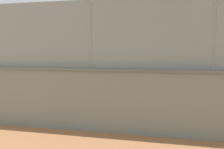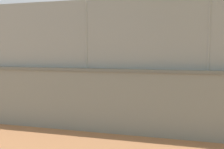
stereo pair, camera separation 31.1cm
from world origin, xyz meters
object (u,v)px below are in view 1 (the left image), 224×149
Objects in this scene: player_foreground_swinging at (216,79)px; sports_ball at (75,93)px; player_near_wall_returning at (135,69)px; player_at_service_line at (74,73)px.

player_foreground_swinging reaches higher than sports_ball.
player_near_wall_returning is 1.07× the size of player_foreground_swinging.
player_near_wall_returning is at bearing -126.62° from player_at_service_line.
player_near_wall_returning reaches higher than player_at_service_line.
player_at_service_line is at bearing -63.10° from sports_ball.
player_near_wall_returning is (-2.65, -3.56, 0.02)m from player_at_service_line.
player_at_service_line reaches higher than player_foreground_swinging.
player_near_wall_returning reaches higher than player_foreground_swinging.
player_at_service_line reaches higher than sports_ball.
player_near_wall_returning is 7.22× the size of sports_ball.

